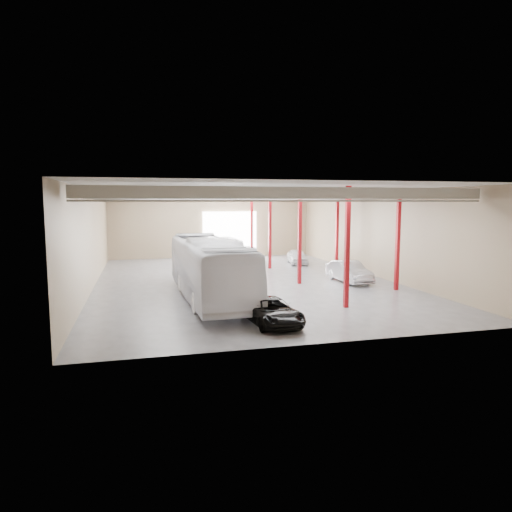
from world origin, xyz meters
name	(u,v)px	position (x,y,z in m)	size (l,w,h in m)	color
depot_shell	(244,216)	(0.13, 0.48, 4.98)	(22.12, 32.12, 7.06)	#4D4C52
coach_bus	(209,268)	(-3.50, -5.59, 1.95)	(3.27, 13.97, 3.89)	white
black_sedan	(271,311)	(-1.41, -12.40, 0.65)	(2.16, 4.68, 1.30)	black
car_row_a	(240,277)	(-0.96, -3.00, 0.83)	(1.95, 4.85, 1.65)	silver
car_row_b	(231,268)	(-0.56, 2.20, 0.78)	(1.65, 4.73, 1.56)	#B1B1B6
car_row_c	(247,256)	(2.32, 9.00, 0.81)	(2.28, 5.60, 1.62)	slate
car_right_near	(349,272)	(7.68, -2.34, 0.81)	(1.71, 4.92, 1.62)	#BBBABF
car_right_far	(297,257)	(7.29, 8.36, 0.71)	(1.67, 4.16, 1.42)	silver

